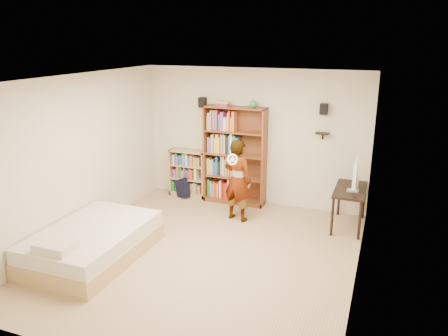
% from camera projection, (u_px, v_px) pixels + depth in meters
% --- Properties ---
extents(ground, '(4.50, 5.00, 0.01)m').
position_uv_depth(ground, '(205.00, 255.00, 6.79)').
color(ground, tan).
rests_on(ground, ground).
extents(room_shell, '(4.52, 5.02, 2.71)m').
position_uv_depth(room_shell, '(203.00, 145.00, 6.28)').
color(room_shell, beige).
rests_on(room_shell, ground).
extents(crown_molding, '(4.50, 5.00, 0.06)m').
position_uv_depth(crown_molding, '(202.00, 81.00, 6.02)').
color(crown_molding, silver).
rests_on(crown_molding, room_shell).
extents(speaker_left, '(0.14, 0.12, 0.20)m').
position_uv_depth(speaker_left, '(202.00, 102.00, 8.72)').
color(speaker_left, black).
rests_on(speaker_left, room_shell).
extents(speaker_right, '(0.14, 0.12, 0.20)m').
position_uv_depth(speaker_right, '(324.00, 109.00, 7.90)').
color(speaker_right, black).
rests_on(speaker_right, room_shell).
extents(wall_shelf, '(0.25, 0.16, 0.02)m').
position_uv_depth(wall_shelf, '(322.00, 133.00, 8.04)').
color(wall_shelf, black).
rests_on(wall_shelf, room_shell).
extents(tall_bookshelf, '(1.24, 0.36, 1.96)m').
position_uv_depth(tall_bookshelf, '(235.00, 156.00, 8.69)').
color(tall_bookshelf, brown).
rests_on(tall_bookshelf, ground).
extents(low_bookshelf, '(0.79, 0.30, 0.98)m').
position_uv_depth(low_bookshelf, '(188.00, 173.00, 9.22)').
color(low_bookshelf, tan).
rests_on(low_bookshelf, ground).
extents(computer_desk, '(0.52, 1.05, 0.71)m').
position_uv_depth(computer_desk, '(349.00, 208.00, 7.72)').
color(computer_desk, black).
rests_on(computer_desk, ground).
extents(imac, '(0.15, 0.55, 0.54)m').
position_uv_depth(imac, '(354.00, 176.00, 7.42)').
color(imac, white).
rests_on(imac, computer_desk).
extents(daybed, '(1.33, 2.05, 0.61)m').
position_uv_depth(daybed, '(93.00, 239.00, 6.64)').
color(daybed, beige).
rests_on(daybed, ground).
extents(person, '(0.63, 0.49, 1.52)m').
position_uv_depth(person, '(238.00, 180.00, 7.91)').
color(person, black).
rests_on(person, ground).
extents(wii_wheel, '(0.20, 0.08, 0.21)m').
position_uv_depth(wii_wheel, '(232.00, 160.00, 7.52)').
color(wii_wheel, white).
rests_on(wii_wheel, person).
extents(navy_bag, '(0.35, 0.29, 0.41)m').
position_uv_depth(navy_bag, '(183.00, 188.00, 9.20)').
color(navy_bag, black).
rests_on(navy_bag, ground).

